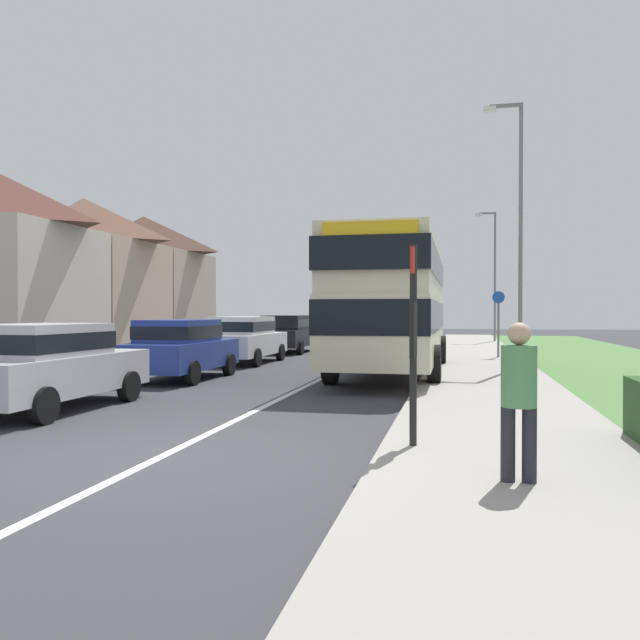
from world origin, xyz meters
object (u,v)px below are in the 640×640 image
bus_stop_sign (413,331)px  street_lamp_far (493,268)px  street_lamp_mid (517,219)px  double_decker_bus (393,299)px  parked_car_white (243,338)px  parked_car_blue (181,346)px  parked_car_black (288,332)px  parked_car_silver (44,362)px  cycle_route_sign (498,321)px  pedestrian_at_stop (519,394)px

bus_stop_sign → street_lamp_far: 29.31m
bus_stop_sign → street_lamp_mid: (2.24, 11.86, 3.00)m
double_decker_bus → parked_car_white: bearing=152.3°
parked_car_white → bus_stop_sign: (6.69, -12.84, 0.65)m
parked_car_blue → parked_car_black: parked_car_black is taller
double_decker_bus → bus_stop_sign: size_ratio=3.80×
double_decker_bus → parked_car_blue: double_decker_bus is taller
parked_car_blue → street_lamp_mid: 10.47m
parked_car_white → street_lamp_far: size_ratio=0.62×
parked_car_blue → bus_stop_sign: 9.98m
double_decker_bus → street_lamp_mid: 4.63m
parked_car_silver → street_lamp_far: (9.12, 26.97, 3.36)m
parked_car_blue → street_lamp_mid: street_lamp_mid is taller
double_decker_bus → cycle_route_sign: double_decker_bus is taller
cycle_route_sign → parked_car_black: bearing=162.4°
parked_car_white → cycle_route_sign: bearing=20.2°
parked_car_blue → street_lamp_far: (8.95, 21.59, 3.36)m
pedestrian_at_stop → street_lamp_far: (1.29, 30.58, 3.25)m
pedestrian_at_stop → cycle_route_sign: cycle_route_sign is taller
parked_car_black → street_lamp_far: (9.14, 10.32, 3.34)m
double_decker_bus → pedestrian_at_stop: size_ratio=5.92×
parked_car_silver → parked_car_blue: 5.38m
street_lamp_far → pedestrian_at_stop: bearing=-92.4°
double_decker_bus → parked_car_silver: bearing=-124.7°
double_decker_bus → parked_car_black: 10.41m
cycle_route_sign → street_lamp_far: size_ratio=0.34×
parked_car_silver → street_lamp_mid: street_lamp_mid is taller
parked_car_blue → street_lamp_mid: (8.78, 4.36, 3.67)m
pedestrian_at_stop → parked_car_black: bearing=111.2°
parked_car_silver → parked_car_black: parked_car_black is taller
pedestrian_at_stop → bus_stop_sign: bearing=127.0°
parked_car_blue → bus_stop_sign: bus_stop_sign is taller
pedestrian_at_stop → street_lamp_far: bearing=87.6°
street_lamp_mid → street_lamp_far: 17.24m
parked_car_silver → parked_car_black: 16.65m
parked_car_silver → pedestrian_at_stop: size_ratio=2.56×
parked_car_blue → cycle_route_sign: bearing=45.1°
bus_stop_sign → street_lamp_mid: bearing=79.3°
parked_car_blue → parked_car_black: bearing=90.9°
pedestrian_at_stop → street_lamp_mid: bearing=85.2°
double_decker_bus → parked_car_white: (-5.42, 2.84, -1.25)m
parked_car_white → street_lamp_mid: size_ratio=0.57×
parked_car_silver → bus_stop_sign: (6.71, -2.12, 0.67)m
parked_car_blue → street_lamp_mid: bearing=26.4°
street_lamp_mid → street_lamp_far: bearing=89.4°
double_decker_bus → parked_car_blue: bearing=-154.7°
parked_car_silver → street_lamp_mid: size_ratio=0.54×
parked_car_white → cycle_route_sign: cycle_route_sign is taller
parked_car_silver → street_lamp_far: size_ratio=0.58×
parked_car_silver → cycle_route_sign: 16.39m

